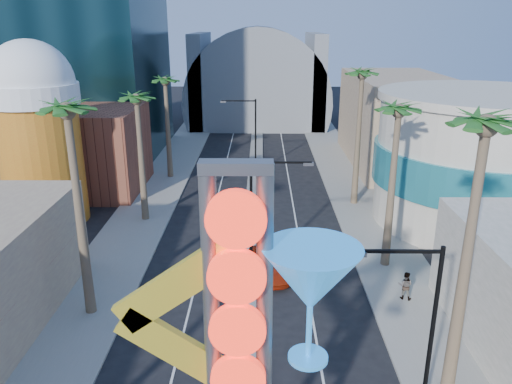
{
  "coord_description": "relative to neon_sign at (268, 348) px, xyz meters",
  "views": [
    {
      "loc": [
        0.6,
        -8.43,
        15.69
      ],
      "look_at": [
        0.28,
        21.45,
        5.44
      ],
      "focal_mm": 35.0,
      "sensor_mm": 36.0,
      "label": 1
    }
  ],
  "objects": [
    {
      "name": "palm_3",
      "position": [
        -9.82,
        39.04,
        2.17
      ],
      "size": [
        2.4,
        2.4,
        11.2
      ],
      "color": "brown",
      "rests_on": "ground"
    },
    {
      "name": "palm_1",
      "position": [
        -9.82,
        13.04,
        3.52
      ],
      "size": [
        2.4,
        2.4,
        12.7
      ],
      "color": "brown",
      "rests_on": "ground"
    },
    {
      "name": "sidewalk_east",
      "position": [
        8.68,
        32.04,
        -7.23
      ],
      "size": [
        5.0,
        100.0,
        0.15
      ],
      "primitive_type": "cube",
      "color": "gray",
      "rests_on": "ground"
    },
    {
      "name": "filler_east",
      "position": [
        15.18,
        45.04,
        -2.31
      ],
      "size": [
        10.0,
        20.0,
        10.0
      ],
      "primitive_type": "cube",
      "color": "#A38169",
      "rests_on": "ground"
    },
    {
      "name": "beer_mug",
      "position": [
        -17.82,
        27.04,
        0.54
      ],
      "size": [
        7.0,
        7.0,
        14.5
      ],
      "color": "#CC591B",
      "rests_on": "ground"
    },
    {
      "name": "streetlight_2",
      "position": [
        5.91,
        5.04,
        -2.47
      ],
      "size": [
        3.45,
        0.25,
        8.0
      ],
      "color": "black",
      "rests_on": "ground"
    },
    {
      "name": "palm_5",
      "position": [
        8.18,
        7.04,
        3.96
      ],
      "size": [
        2.4,
        2.4,
        13.2
      ],
      "color": "brown",
      "rests_on": "ground"
    },
    {
      "name": "palm_7",
      "position": [
        8.18,
        31.04,
        3.52
      ],
      "size": [
        2.4,
        2.4,
        12.7
      ],
      "color": "brown",
      "rests_on": "ground"
    },
    {
      "name": "sidewalk_west",
      "position": [
        -10.32,
        32.04,
        -7.23
      ],
      "size": [
        5.0,
        100.0,
        0.15
      ],
      "primitive_type": "cube",
      "color": "gray",
      "rests_on": "ground"
    },
    {
      "name": "palm_2",
      "position": [
        -9.82,
        27.04,
        2.17
      ],
      "size": [
        2.4,
        2.4,
        11.2
      ],
      "color": "brown",
      "rests_on": "ground"
    },
    {
      "name": "red_pickup",
      "position": [
        0.38,
        17.79,
        -6.6
      ],
      "size": [
        3.04,
        5.4,
        1.42
      ],
      "primitive_type": "imported",
      "rotation": [
        0.0,
        0.0,
        0.14
      ],
      "color": "#B92B0E",
      "rests_on": "ground"
    },
    {
      "name": "median",
      "position": [
        -0.82,
        35.04,
        -7.23
      ],
      "size": [
        1.6,
        84.0,
        0.15
      ],
      "primitive_type": "cube",
      "color": "gray",
      "rests_on": "ground"
    },
    {
      "name": "streetlight_0",
      "position": [
        -0.27,
        17.04,
        -2.43
      ],
      "size": [
        3.79,
        0.25,
        8.0
      ],
      "color": "black",
      "rests_on": "ground"
    },
    {
      "name": "pedestrian_b",
      "position": [
        8.28,
        14.58,
        -6.3
      ],
      "size": [
        1.01,
        0.9,
        1.72
      ],
      "primitive_type": "imported",
      "rotation": [
        0.0,
        0.0,
        2.8
      ],
      "color": "gray",
      "rests_on": "sidewalk_east"
    },
    {
      "name": "streetlight_1",
      "position": [
        -1.36,
        41.04,
        -2.43
      ],
      "size": [
        3.79,
        0.25,
        8.0
      ],
      "color": "black",
      "rests_on": "ground"
    },
    {
      "name": "canopy",
      "position": [
        -0.82,
        69.04,
        -3.0
      ],
      "size": [
        22.0,
        16.0,
        22.0
      ],
      "color": "slate",
      "rests_on": "ground"
    },
    {
      "name": "neon_sign",
      "position": [
        0.0,
        0.0,
        0.0
      ],
      "size": [
        6.53,
        2.6,
        12.55
      ],
      "color": "gray",
      "rests_on": "ground"
    },
    {
      "name": "turquoise_building",
      "position": [
        17.18,
        27.04,
        -2.06
      ],
      "size": [
        16.6,
        16.6,
        10.6
      ],
      "color": "#AFAA94",
      "rests_on": "ground"
    },
    {
      "name": "brick_filler_west",
      "position": [
        -16.82,
        35.04,
        -3.31
      ],
      "size": [
        10.0,
        10.0,
        8.0
      ],
      "primitive_type": "cube",
      "color": "brown",
      "rests_on": "ground"
    },
    {
      "name": "palm_6",
      "position": [
        8.18,
        19.04,
        2.62
      ],
      "size": [
        2.4,
        2.4,
        11.7
      ],
      "color": "brown",
      "rests_on": "ground"
    }
  ]
}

